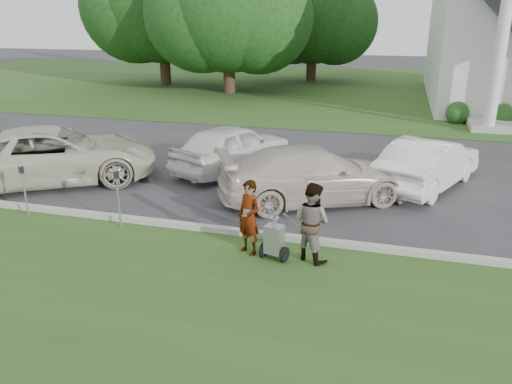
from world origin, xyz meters
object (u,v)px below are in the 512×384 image
at_px(tree_far, 161,3).
at_px(parking_meter_far, 24,185).
at_px(striping_cart, 275,240).
at_px(person_left, 249,218).
at_px(car_d, 428,163).
at_px(tree_left, 228,11).
at_px(person_right, 312,223).
at_px(car_a, 54,155).
at_px(car_c, 314,175).
at_px(parking_meter_near, 118,192).
at_px(tree_back, 313,17).
at_px(car_b, 233,147).

height_order(tree_far, parking_meter_far, tree_far).
relative_size(striping_cart, person_left, 0.72).
bearing_deg(car_d, parking_meter_far, 52.98).
xyz_separation_m(tree_left, parking_meter_far, (2.19, -21.90, -4.25)).
bearing_deg(person_left, person_right, 31.43).
xyz_separation_m(person_left, parking_meter_far, (-5.83, 0.35, 0.06)).
xyz_separation_m(car_a, car_c, (7.75, 0.47, -0.09)).
bearing_deg(parking_meter_near, striping_cart, -8.43).
xyz_separation_m(striping_cart, person_right, (0.72, 0.20, 0.39)).
distance_m(striping_cart, car_d, 6.58).
distance_m(tree_far, car_d, 26.95).
bearing_deg(tree_left, tree_back, 63.43).
relative_size(car_a, car_c, 1.17).
height_order(person_right, car_d, person_right).
relative_size(parking_meter_far, car_b, 0.30).
height_order(tree_left, parking_meter_far, tree_left).
relative_size(tree_left, parking_meter_near, 7.38).
xyz_separation_m(parking_meter_far, car_a, (-1.17, 2.69, -0.03)).
bearing_deg(parking_meter_far, person_right, -2.33).
xyz_separation_m(tree_left, person_right, (9.32, -22.19, -4.29)).
distance_m(striping_cart, car_c, 3.67).
xyz_separation_m(striping_cart, parking_meter_near, (-3.89, 0.58, 0.47)).
xyz_separation_m(person_left, car_a, (-7.00, 3.05, 0.04)).
height_order(tree_back, striping_cart, tree_back).
relative_size(striping_cart, parking_meter_far, 0.84).
relative_size(parking_meter_near, parking_meter_far, 1.05).
xyz_separation_m(tree_left, tree_back, (4.00, 8.00, -0.38)).
height_order(parking_meter_far, car_c, car_c).
xyz_separation_m(tree_far, parking_meter_far, (8.19, -24.90, -4.83)).
height_order(person_right, parking_meter_far, person_right).
height_order(tree_back, parking_meter_far, tree_back).
bearing_deg(person_left, parking_meter_far, -154.87).
xyz_separation_m(tree_back, parking_meter_far, (-1.81, -29.90, -3.87)).
distance_m(parking_meter_near, parking_meter_far, 2.53).
height_order(person_left, car_b, person_left).
height_order(tree_left, tree_far, tree_far).
distance_m(striping_cart, person_right, 0.84).
height_order(tree_far, car_b, tree_far).
bearing_deg(tree_far, car_c, -55.79).
relative_size(tree_far, tree_back, 1.21).
bearing_deg(car_b, tree_back, -62.44).
bearing_deg(striping_cart, parking_meter_far, -172.80).
distance_m(parking_meter_near, car_a, 4.52).
bearing_deg(car_d, person_right, 90.36).
distance_m(tree_left, car_c, 21.14).
bearing_deg(car_d, tree_far, -23.65).
xyz_separation_m(tree_left, car_c, (8.77, -18.73, -4.36)).
distance_m(tree_back, person_right, 30.90).
height_order(person_left, car_a, car_a).
height_order(person_right, car_c, person_right).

